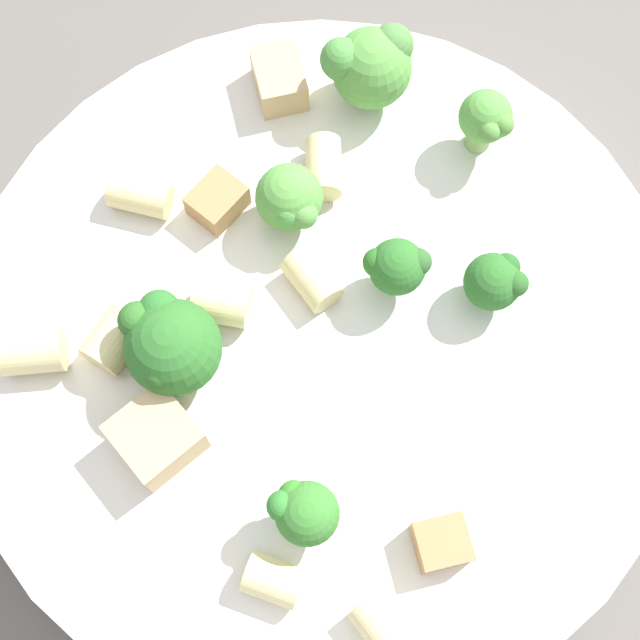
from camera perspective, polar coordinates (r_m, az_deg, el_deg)
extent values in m
plane|color=#5B5651|center=(0.39, 0.00, -2.26)|extent=(2.00, 2.00, 0.00)
cylinder|color=silver|center=(0.37, 0.00, -1.43)|extent=(0.29, 0.29, 0.04)
cylinder|color=white|center=(0.36, 0.00, -0.67)|extent=(0.27, 0.27, 0.01)
torus|color=silver|center=(0.36, 0.00, -0.62)|extent=(0.29, 0.29, 0.00)
cylinder|color=#93B766|center=(0.36, 4.79, 2.62)|extent=(0.01, 0.01, 0.01)
sphere|color=#2D6B28|center=(0.35, 4.96, 3.41)|extent=(0.02, 0.02, 0.02)
sphere|color=#2B6A23|center=(0.34, 3.70, 3.69)|extent=(0.01, 0.01, 0.01)
sphere|color=#305D29|center=(0.34, 6.29, 3.72)|extent=(0.01, 0.01, 0.01)
cylinder|color=#93B766|center=(0.33, -0.79, -12.56)|extent=(0.01, 0.01, 0.01)
sphere|color=#387A2D|center=(0.32, -0.82, -12.28)|extent=(0.02, 0.02, 0.02)
sphere|color=#357E27|center=(0.32, -1.70, -11.21)|extent=(0.01, 0.01, 0.01)
sphere|color=#327E2F|center=(0.32, -2.44, -11.80)|extent=(0.01, 0.01, 0.01)
cylinder|color=#9EC175|center=(0.36, 10.66, 1.76)|extent=(0.01, 0.01, 0.01)
sphere|color=#2D6B28|center=(0.35, 10.98, 2.41)|extent=(0.02, 0.02, 0.02)
sphere|color=#2B5F25|center=(0.35, 12.39, 2.29)|extent=(0.01, 0.01, 0.01)
sphere|color=#275B25|center=(0.35, 11.80, 3.31)|extent=(0.01, 0.01, 0.01)
cylinder|color=#93B766|center=(0.37, -1.92, 6.93)|extent=(0.01, 0.01, 0.01)
sphere|color=#569942|center=(0.36, -1.99, 7.85)|extent=(0.03, 0.03, 0.03)
sphere|color=#4C9740|center=(0.35, -2.09, 6.87)|extent=(0.01, 0.01, 0.01)
sphere|color=#579443|center=(0.35, -1.08, 6.76)|extent=(0.01, 0.01, 0.01)
cylinder|color=#93B766|center=(0.40, 3.19, 14.49)|extent=(0.01, 0.01, 0.01)
sphere|color=#569942|center=(0.39, 3.32, 15.80)|extent=(0.03, 0.03, 0.03)
sphere|color=#4E8340|center=(0.38, 4.63, 17.12)|extent=(0.02, 0.02, 0.02)
sphere|color=#4B8E3F|center=(0.38, 1.38, 16.34)|extent=(0.02, 0.02, 0.02)
cylinder|color=#84AD60|center=(0.39, 10.17, 11.62)|extent=(0.01, 0.01, 0.01)
sphere|color=#569942|center=(0.38, 10.54, 12.69)|extent=(0.02, 0.02, 0.02)
sphere|color=#52973A|center=(0.37, 11.46, 12.17)|extent=(0.01, 0.01, 0.01)
sphere|color=#568D3E|center=(0.37, 10.78, 11.77)|extent=(0.01, 0.01, 0.01)
sphere|color=#548C3A|center=(0.37, 11.59, 12.15)|extent=(0.01, 0.01, 0.01)
cylinder|color=#93B766|center=(0.35, -8.94, -2.56)|extent=(0.01, 0.01, 0.01)
sphere|color=#2D6B28|center=(0.33, -9.37, -1.74)|extent=(0.04, 0.04, 0.04)
sphere|color=#306927|center=(0.33, -11.59, -0.04)|extent=(0.01, 0.01, 0.01)
sphere|color=#2A6C29|center=(0.33, -10.25, 0.57)|extent=(0.02, 0.02, 0.02)
sphere|color=#2A5E23|center=(0.33, -10.22, -3.34)|extent=(0.01, 0.01, 0.01)
cylinder|color=beige|center=(0.35, -0.54, 2.62)|extent=(0.02, 0.03, 0.01)
cylinder|color=beige|center=(0.36, -17.87, -1.89)|extent=(0.03, 0.03, 0.02)
cylinder|color=beige|center=(0.33, -3.00, -16.29)|extent=(0.02, 0.02, 0.01)
cylinder|color=beige|center=(0.38, -11.42, 7.80)|extent=(0.02, 0.03, 0.01)
cylinder|color=beige|center=(0.38, 0.23, 9.75)|extent=(0.03, 0.02, 0.02)
cylinder|color=beige|center=(0.35, -6.31, 1.06)|extent=(0.02, 0.02, 0.02)
cylinder|color=beige|center=(0.33, 4.05, -19.04)|extent=(0.02, 0.03, 0.02)
cylinder|color=beige|center=(0.35, -13.07, -1.26)|extent=(0.02, 0.02, 0.02)
cube|color=#A87A4C|center=(0.37, -6.59, 7.58)|extent=(0.03, 0.02, 0.01)
cube|color=tan|center=(0.40, -2.62, 15.13)|extent=(0.03, 0.03, 0.02)
cube|color=#A87A4C|center=(0.33, 7.80, -13.94)|extent=(0.03, 0.03, 0.01)
cube|color=tan|center=(0.34, -10.41, -7.35)|extent=(0.04, 0.04, 0.02)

